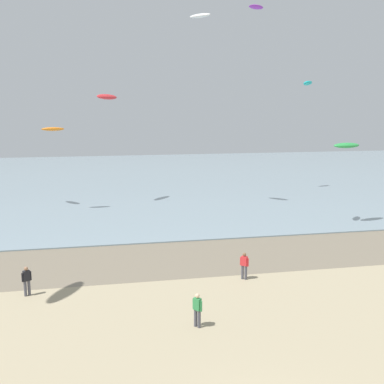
{
  "coord_description": "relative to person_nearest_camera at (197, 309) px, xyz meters",
  "views": [
    {
      "loc": [
        -5.48,
        -12.7,
        10.5
      ],
      "look_at": [
        -0.78,
        10.5,
        6.32
      ],
      "focal_mm": 44.66,
      "sensor_mm": 36.0,
      "label": 1
    }
  ],
  "objects": [
    {
      "name": "kite_aloft_2",
      "position": [
        -3.17,
        31.23,
        10.73
      ],
      "size": [
        2.88,
        3.08,
        0.81
      ],
      "primitive_type": "ellipsoid",
      "rotation": [
        0.35,
        0.0,
        0.86
      ],
      "color": "red"
    },
    {
      "name": "kite_aloft_11",
      "position": [
        14.18,
        34.03,
        21.04
      ],
      "size": [
        2.26,
        1.55,
        0.63
      ],
      "primitive_type": "ellipsoid",
      "rotation": [
        0.5,
        0.0,
        3.55
      ],
      "color": "purple"
    },
    {
      "name": "person_nearest_camera",
      "position": [
        0.0,
        0.0,
        0.0
      ],
      "size": [
        0.4,
        0.46,
        1.71
      ],
      "color": "#4C4C56",
      "rests_on": "ground"
    },
    {
      "name": "kite_aloft_4",
      "position": [
        13.14,
        17.09,
        11.62
      ],
      "size": [
        1.73,
        1.97,
        0.52
      ],
      "primitive_type": "ellipsoid",
      "rotation": [
        -0.38,
        0.0,
        0.92
      ],
      "color": "#19B2B7"
    },
    {
      "name": "kite_aloft_10",
      "position": [
        -8.63,
        28.08,
        7.51
      ],
      "size": [
        2.23,
        0.86,
        0.49
      ],
      "primitive_type": "ellipsoid",
      "rotation": [
        0.2,
        0.0,
        3.19
      ],
      "color": "orange"
    },
    {
      "name": "sea",
      "position": [
        0.92,
        49.82,
        -0.87
      ],
      "size": [
        160.0,
        70.0,
        0.1
      ],
      "primitive_type": "cube",
      "color": "#7F939E",
      "rests_on": "ground"
    },
    {
      "name": "wet_sand_strip",
      "position": [
        0.92,
        10.7,
        -0.91
      ],
      "size": [
        120.0,
        8.24,
        0.01
      ],
      "primitive_type": "cube",
      "color": "#7A6D59",
      "rests_on": "ground"
    },
    {
      "name": "kite_aloft_0",
      "position": [
        5.99,
        26.84,
        18.5
      ],
      "size": [
        2.31,
        2.41,
        0.57
      ],
      "primitive_type": "ellipsoid",
      "rotation": [
        0.23,
        0.0,
        5.46
      ],
      "color": "white"
    },
    {
      "name": "kite_aloft_12",
      "position": [
        17.21,
        17.42,
        6.31
      ],
      "size": [
        2.9,
        1.53,
        0.58
      ],
      "primitive_type": "ellipsoid",
      "rotation": [
        -0.17,
        0.0,
        3.36
      ],
      "color": "green"
    },
    {
      "name": "person_left_flank",
      "position": [
        -8.62,
        5.75,
        0.0
      ],
      "size": [
        0.51,
        0.37,
        1.71
      ],
      "color": "#4C4C56",
      "rests_on": "ground"
    },
    {
      "name": "person_right_flank",
      "position": [
        4.22,
        5.84,
        0.0
      ],
      "size": [
        0.46,
        0.4,
        1.71
      ],
      "color": "#4C4C56",
      "rests_on": "ground"
    }
  ]
}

